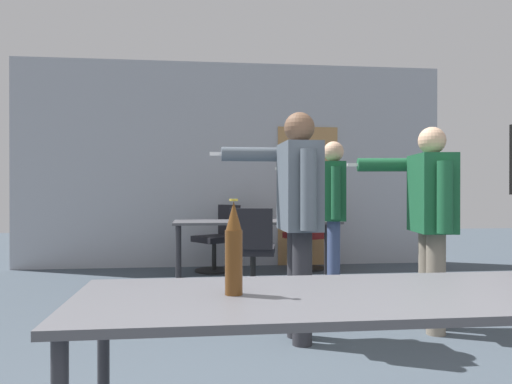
{
  "coord_description": "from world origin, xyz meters",
  "views": [
    {
      "loc": [
        -0.53,
        -1.5,
        1.12
      ],
      "look_at": [
        -0.06,
        2.5,
        1.1
      ],
      "focal_mm": 35.0,
      "sensor_mm": 36.0,
      "label": 1
    }
  ],
  "objects_px": {
    "person_left_plaid": "(297,204)",
    "office_chair_mid_tucked": "(253,254)",
    "office_chair_far_left": "(219,241)",
    "person_far_watching": "(430,210)",
    "beer_bottle": "(234,250)",
    "person_near_casual": "(332,202)",
    "office_chair_near_pushed": "(309,238)",
    "drink_cup": "(241,217)"
  },
  "relations": [
    {
      "from": "person_near_casual",
      "to": "beer_bottle",
      "type": "xyz_separation_m",
      "value": [
        -1.29,
        -3.35,
        -0.09
      ]
    },
    {
      "from": "person_near_casual",
      "to": "office_chair_mid_tucked",
      "type": "relative_size",
      "value": 1.76
    },
    {
      "from": "person_near_casual",
      "to": "person_far_watching",
      "type": "bearing_deg",
      "value": -153.8
    },
    {
      "from": "office_chair_far_left",
      "to": "person_left_plaid",
      "type": "bearing_deg",
      "value": 153.49
    },
    {
      "from": "office_chair_mid_tucked",
      "to": "beer_bottle",
      "type": "bearing_deg",
      "value": -86.89
    },
    {
      "from": "office_chair_mid_tucked",
      "to": "beer_bottle",
      "type": "distance_m",
      "value": 3.48
    },
    {
      "from": "person_far_watching",
      "to": "office_chair_near_pushed",
      "type": "bearing_deg",
      "value": 13.01
    },
    {
      "from": "person_near_casual",
      "to": "person_left_plaid",
      "type": "distance_m",
      "value": 1.7
    },
    {
      "from": "office_chair_mid_tucked",
      "to": "drink_cup",
      "type": "xyz_separation_m",
      "value": [
        -0.06,
        0.79,
        0.36
      ]
    },
    {
      "from": "beer_bottle",
      "to": "drink_cup",
      "type": "relative_size",
      "value": 3.03
    },
    {
      "from": "person_near_casual",
      "to": "person_left_plaid",
      "type": "relative_size",
      "value": 0.97
    },
    {
      "from": "office_chair_mid_tucked",
      "to": "beer_bottle",
      "type": "xyz_separation_m",
      "value": [
        -0.45,
        -3.42,
        0.46
      ]
    },
    {
      "from": "person_near_casual",
      "to": "office_chair_mid_tucked",
      "type": "height_order",
      "value": "person_near_casual"
    },
    {
      "from": "person_far_watching",
      "to": "person_left_plaid",
      "type": "relative_size",
      "value": 0.96
    },
    {
      "from": "person_left_plaid",
      "to": "office_chair_near_pushed",
      "type": "relative_size",
      "value": 1.8
    },
    {
      "from": "office_chair_near_pushed",
      "to": "beer_bottle",
      "type": "height_order",
      "value": "beer_bottle"
    },
    {
      "from": "person_left_plaid",
      "to": "beer_bottle",
      "type": "distance_m",
      "value": 1.89
    },
    {
      "from": "drink_cup",
      "to": "person_far_watching",
      "type": "bearing_deg",
      "value": -60.07
    },
    {
      "from": "person_left_plaid",
      "to": "drink_cup",
      "type": "distance_m",
      "value": 2.43
    },
    {
      "from": "person_left_plaid",
      "to": "office_chair_far_left",
      "type": "bearing_deg",
      "value": 6.95
    },
    {
      "from": "person_far_watching",
      "to": "beer_bottle",
      "type": "xyz_separation_m",
      "value": [
        -1.7,
        -1.93,
        -0.06
      ]
    },
    {
      "from": "person_left_plaid",
      "to": "office_chair_mid_tucked",
      "type": "height_order",
      "value": "person_left_plaid"
    },
    {
      "from": "office_chair_near_pushed",
      "to": "beer_bottle",
      "type": "xyz_separation_m",
      "value": [
        -1.44,
        -5.06,
        0.46
      ]
    },
    {
      "from": "person_far_watching",
      "to": "drink_cup",
      "type": "distance_m",
      "value": 2.63
    },
    {
      "from": "office_chair_mid_tucked",
      "to": "office_chair_near_pushed",
      "type": "bearing_deg",
      "value": 69.53
    },
    {
      "from": "person_far_watching",
      "to": "office_chair_far_left",
      "type": "distance_m",
      "value": 3.51
    },
    {
      "from": "office_chair_far_left",
      "to": "beer_bottle",
      "type": "bearing_deg",
      "value": 143.88
    },
    {
      "from": "office_chair_near_pushed",
      "to": "drink_cup",
      "type": "bearing_deg",
      "value": 98.49
    },
    {
      "from": "office_chair_mid_tucked",
      "to": "person_far_watching",
      "type": "bearing_deg",
      "value": -39.4
    },
    {
      "from": "person_left_plaid",
      "to": "office_chair_near_pushed",
      "type": "distance_m",
      "value": 3.42
    },
    {
      "from": "office_chair_far_left",
      "to": "office_chair_mid_tucked",
      "type": "bearing_deg",
      "value": 155.9
    },
    {
      "from": "person_left_plaid",
      "to": "office_chair_far_left",
      "type": "relative_size",
      "value": 1.87
    },
    {
      "from": "office_chair_near_pushed",
      "to": "drink_cup",
      "type": "relative_size",
      "value": 8.05
    },
    {
      "from": "beer_bottle",
      "to": "drink_cup",
      "type": "distance_m",
      "value": 4.23
    },
    {
      "from": "person_left_plaid",
      "to": "office_chair_mid_tucked",
      "type": "xyz_separation_m",
      "value": [
        -0.15,
        1.63,
        -0.58
      ]
    },
    {
      "from": "person_far_watching",
      "to": "office_chair_mid_tucked",
      "type": "xyz_separation_m",
      "value": [
        -1.25,
        1.49,
        -0.53
      ]
    },
    {
      "from": "person_far_watching",
      "to": "office_chair_far_left",
      "type": "xyz_separation_m",
      "value": [
        -1.54,
        3.1,
        -0.54
      ]
    },
    {
      "from": "beer_bottle",
      "to": "drink_cup",
      "type": "height_order",
      "value": "beer_bottle"
    },
    {
      "from": "person_far_watching",
      "to": "office_chair_mid_tucked",
      "type": "bearing_deg",
      "value": 48.3
    },
    {
      "from": "office_chair_mid_tucked",
      "to": "drink_cup",
      "type": "height_order",
      "value": "office_chair_mid_tucked"
    },
    {
      "from": "person_near_casual",
      "to": "office_chair_near_pushed",
      "type": "xyz_separation_m",
      "value": [
        0.14,
        1.72,
        -0.55
      ]
    },
    {
      "from": "office_chair_near_pushed",
      "to": "person_near_casual",
      "type": "bearing_deg",
      "value": 144.4
    }
  ]
}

